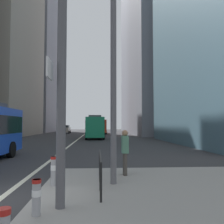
% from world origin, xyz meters
% --- Properties ---
extents(ground_plane, '(160.00, 160.00, 0.00)m').
position_xyz_m(ground_plane, '(0.00, 20.00, 0.00)').
color(ground_plane, '#303033').
extents(median_island, '(9.00, 10.00, 0.15)m').
position_xyz_m(median_island, '(5.50, -1.00, 0.07)').
color(median_island, gray).
rests_on(median_island, ground).
extents(lane_centre_line, '(0.20, 80.00, 0.01)m').
position_xyz_m(lane_centre_line, '(0.00, 30.00, 0.01)').
color(lane_centre_line, beige).
rests_on(lane_centre_line, ground).
extents(office_tower_left_far, '(12.39, 19.80, 40.68)m').
position_xyz_m(office_tower_left_far, '(-16.00, 62.16, 20.34)').
color(office_tower_left_far, gray).
rests_on(office_tower_left_far, ground).
extents(office_tower_right_mid, '(13.87, 17.01, 31.82)m').
position_xyz_m(office_tower_right_mid, '(17.00, 40.77, 15.91)').
color(office_tower_right_mid, gray).
rests_on(office_tower_right_mid, ground).
extents(office_tower_right_far, '(11.32, 24.02, 54.82)m').
position_xyz_m(office_tower_right_far, '(17.00, 66.28, 27.41)').
color(office_tower_right_far, gray).
rests_on(office_tower_right_far, ground).
extents(city_bus_red_receding, '(2.80, 10.55, 3.40)m').
position_xyz_m(city_bus_red_receding, '(2.35, 29.70, 1.83)').
color(city_bus_red_receding, '#198456').
rests_on(city_bus_red_receding, ground).
extents(city_bus_red_distant, '(2.77, 10.77, 3.40)m').
position_xyz_m(city_bus_red_distant, '(3.42, 47.70, 1.84)').
color(city_bus_red_distant, red).
rests_on(city_bus_red_distant, ground).
extents(car_oncoming_mid, '(2.05, 4.37, 1.94)m').
position_xyz_m(car_oncoming_mid, '(-4.69, 50.16, 0.99)').
color(car_oncoming_mid, '#B2A899').
rests_on(car_oncoming_mid, ground).
extents(car_receding_near, '(2.08, 4.09, 1.94)m').
position_xyz_m(car_receding_near, '(3.74, 57.93, 0.99)').
color(car_receding_near, maroon).
rests_on(car_receding_near, ground).
extents(street_lamp_post, '(5.50, 0.32, 8.00)m').
position_xyz_m(street_lamp_post, '(3.24, 1.18, 5.28)').
color(street_lamp_post, '#56565B').
rests_on(street_lamp_post, median_island).
extents(bollard_right, '(0.20, 0.20, 0.76)m').
position_xyz_m(bollard_right, '(1.42, -1.45, 0.58)').
color(bollard_right, '#99999E').
rests_on(bollard_right, median_island).
extents(bollard_back, '(0.20, 0.20, 0.91)m').
position_xyz_m(bollard_back, '(1.33, 1.02, 0.66)').
color(bollard_back, '#99999E').
rests_on(bollard_back, median_island).
extents(pedestrian_railing, '(0.06, 3.18, 0.98)m').
position_xyz_m(pedestrian_railing, '(2.80, 0.90, 0.84)').
color(pedestrian_railing, black).
rests_on(pedestrian_railing, median_island).
extents(pedestrian_waiting, '(0.25, 0.39, 1.72)m').
position_xyz_m(pedestrian_waiting, '(3.77, 2.46, 1.11)').
color(pedestrian_waiting, '#423D38').
rests_on(pedestrian_waiting, median_island).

